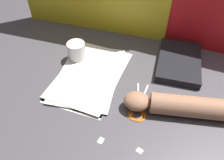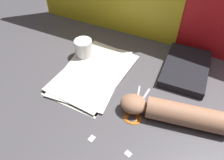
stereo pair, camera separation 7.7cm
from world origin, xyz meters
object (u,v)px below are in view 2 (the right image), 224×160
at_px(book_closed, 186,68).
at_px(hand_forearm, 175,113).
at_px(paper_stack, 93,73).
at_px(mug, 84,49).
at_px(scissors, 135,111).

relative_size(book_closed, hand_forearm, 0.75).
bearing_deg(book_closed, hand_forearm, -87.51).
height_order(paper_stack, mug, mug).
bearing_deg(paper_stack, mug, 136.85).
bearing_deg(paper_stack, scissors, -25.79).
height_order(book_closed, mug, mug).
distance_m(paper_stack, book_closed, 0.37).
height_order(book_closed, scissors, book_closed).
bearing_deg(scissors, paper_stack, 154.21).
relative_size(paper_stack, book_closed, 1.42).
bearing_deg(scissors, hand_forearm, 9.96).
height_order(paper_stack, book_closed, book_closed).
bearing_deg(hand_forearm, scissors, -170.04).
xyz_separation_m(book_closed, mug, (-0.42, -0.09, 0.03)).
relative_size(book_closed, mug, 3.17).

